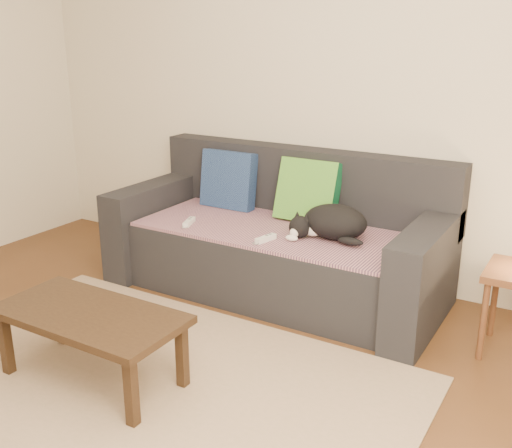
% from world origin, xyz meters
% --- Properties ---
extents(ground, '(4.50, 4.50, 0.00)m').
position_xyz_m(ground, '(0.00, 0.00, 0.00)').
color(ground, brown).
rests_on(ground, ground).
extents(back_wall, '(4.50, 0.04, 2.60)m').
position_xyz_m(back_wall, '(0.00, 2.00, 1.30)').
color(back_wall, beige).
rests_on(back_wall, ground).
extents(sofa, '(2.10, 0.94, 0.87)m').
position_xyz_m(sofa, '(0.00, 1.57, 0.31)').
color(sofa, '#232328').
rests_on(sofa, ground).
extents(throw_blanket, '(1.66, 0.74, 0.02)m').
position_xyz_m(throw_blanket, '(0.00, 1.48, 0.43)').
color(throw_blanket, '#3C2444').
rests_on(throw_blanket, sofa).
extents(cushion_navy, '(0.39, 0.15, 0.40)m').
position_xyz_m(cushion_navy, '(-0.49, 1.74, 0.63)').
color(cushion_navy, '#122250').
rests_on(cushion_navy, throw_blanket).
extents(cushion_green, '(0.40, 0.22, 0.41)m').
position_xyz_m(cushion_green, '(0.11, 1.74, 0.63)').
color(cushion_green, '#0C4F2E').
rests_on(cushion_green, throw_blanket).
extents(cat, '(0.47, 0.34, 0.20)m').
position_xyz_m(cat, '(0.39, 1.49, 0.54)').
color(cat, black).
rests_on(cat, throw_blanket).
extents(wii_remote_a, '(0.08, 0.15, 0.03)m').
position_xyz_m(wii_remote_a, '(-0.48, 1.27, 0.46)').
color(wii_remote_a, white).
rests_on(wii_remote_a, throw_blanket).
extents(wii_remote_b, '(0.07, 0.15, 0.03)m').
position_xyz_m(wii_remote_b, '(0.09, 1.25, 0.46)').
color(wii_remote_b, white).
rests_on(wii_remote_b, throw_blanket).
extents(rug, '(2.50, 1.80, 0.01)m').
position_xyz_m(rug, '(0.00, 0.15, 0.01)').
color(rug, tan).
rests_on(rug, ground).
extents(coffee_table, '(0.91, 0.45, 0.36)m').
position_xyz_m(coffee_table, '(-0.23, 0.16, 0.32)').
color(coffee_table, '#322213').
rests_on(coffee_table, rug).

